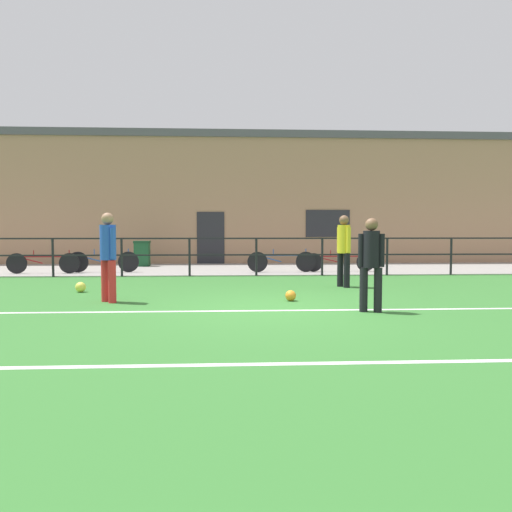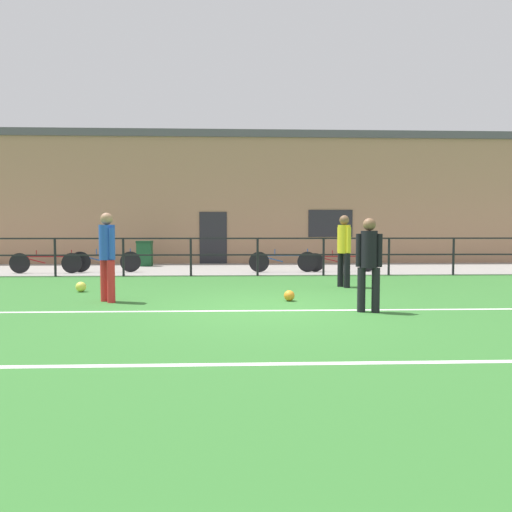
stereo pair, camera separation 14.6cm
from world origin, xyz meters
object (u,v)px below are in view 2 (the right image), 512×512
player_striker (344,246)px  bicycle_parked_0 (46,263)px  bicycle_parked_2 (341,262)px  soccer_ball_match (289,296)px  trash_bin_0 (145,253)px  bicycle_parked_3 (105,261)px  player_winger (107,251)px  soccer_ball_spare (81,287)px  bicycle_parked_1 (283,261)px  player_goalkeeper (369,259)px

player_striker → bicycle_parked_0: player_striker is taller
bicycle_parked_0 → bicycle_parked_2: bearing=1.3°
soccer_ball_match → bicycle_parked_2: (2.38, 6.20, 0.23)m
trash_bin_0 → bicycle_parked_3: bearing=-106.9°
player_striker → player_winger: 5.50m
bicycle_parked_3 → trash_bin_0: trash_bin_0 is taller
soccer_ball_spare → player_winger: bearing=-56.4°
player_winger → trash_bin_0: 8.89m
bicycle_parked_1 → bicycle_parked_3: bicycle_parked_3 is taller
player_winger → bicycle_parked_0: 6.94m
bicycle_parked_3 → player_striker: bearing=-31.2°
soccer_ball_match → player_goalkeeper: bearing=-47.4°
player_goalkeeper → soccer_ball_match: size_ratio=7.54×
bicycle_parked_1 → player_winger: bearing=-123.2°
player_goalkeeper → bicycle_parked_1: player_goalkeeper is taller
player_striker → bicycle_parked_2: size_ratio=0.75×
bicycle_parked_0 → bicycle_parked_1: 7.50m
player_striker → soccer_ball_match: player_striker is taller
player_winger → soccer_ball_match: player_winger is taller
trash_bin_0 → bicycle_parked_1: bearing=-28.9°
soccer_ball_spare → bicycle_parked_1: size_ratio=0.10×
trash_bin_0 → bicycle_parked_0: bearing=-131.5°
player_striker → bicycle_parked_2: player_striker is taller
soccer_ball_spare → bicycle_parked_0: 5.11m
soccer_ball_match → soccer_ball_spare: (-4.50, 1.54, 0.01)m
player_goalkeeper → trash_bin_0: bearing=134.1°
bicycle_parked_1 → soccer_ball_match: bearing=-94.4°
soccer_ball_match → bicycle_parked_2: 6.65m
bicycle_parked_0 → soccer_ball_spare: bearing=-60.4°
player_goalkeeper → player_striker: bearing=98.9°
soccer_ball_spare → bicycle_parked_0: (-2.52, 4.44, 0.24)m
player_striker → soccer_ball_spare: bearing=72.4°
bicycle_parked_2 → trash_bin_0: size_ratio=2.45×
bicycle_parked_1 → trash_bin_0: size_ratio=2.35×
player_striker → soccer_ball_match: 2.82m
player_goalkeeper → player_striker: size_ratio=0.91×
bicycle_parked_0 → bicycle_parked_3: 1.80m
player_striker → bicycle_parked_0: 9.41m
bicycle_parked_0 → player_striker: bearing=-23.9°
player_striker → soccer_ball_match: bearing=120.8°
player_goalkeeper → trash_bin_0: (-5.68, 10.15, -0.40)m
player_goalkeeper → bicycle_parked_0: (-8.22, 7.28, -0.55)m
bicycle_parked_1 → trash_bin_0: trash_bin_0 is taller
soccer_ball_spare → bicycle_parked_1: bicycle_parked_1 is taller
player_winger → bicycle_parked_1: size_ratio=0.77×
trash_bin_0 → player_winger: bearing=-83.6°
player_winger → bicycle_parked_0: (-3.53, 5.95, -0.62)m
player_striker → bicycle_parked_1: 4.12m
player_goalkeeper → soccer_ball_match: player_goalkeeper is taller
soccer_ball_match → bicycle_parked_1: 6.13m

